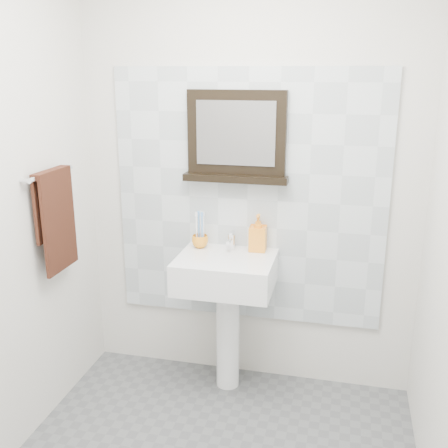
% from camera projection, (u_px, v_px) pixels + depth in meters
% --- Properties ---
extents(back_wall, '(2.00, 0.01, 2.50)m').
position_uv_depth(back_wall, '(248.00, 182.00, 3.06)').
color(back_wall, silver).
rests_on(back_wall, ground).
extents(front_wall, '(2.00, 0.01, 2.50)m').
position_uv_depth(front_wall, '(34.00, 410.00, 1.01)').
color(front_wall, silver).
rests_on(front_wall, ground).
extents(splashback, '(1.60, 0.02, 1.50)m').
position_uv_depth(splashback, '(248.00, 199.00, 3.08)').
color(splashback, silver).
rests_on(splashback, back_wall).
extents(pedestal_sink, '(0.55, 0.44, 0.96)m').
position_uv_depth(pedestal_sink, '(226.00, 286.00, 3.03)').
color(pedestal_sink, white).
rests_on(pedestal_sink, ground).
extents(toothbrush_cup, '(0.12, 0.12, 0.08)m').
position_uv_depth(toothbrush_cup, '(200.00, 241.00, 3.12)').
color(toothbrush_cup, orange).
rests_on(toothbrush_cup, pedestal_sink).
extents(toothbrushes, '(0.05, 0.04, 0.21)m').
position_uv_depth(toothbrushes, '(200.00, 228.00, 3.10)').
color(toothbrushes, white).
rests_on(toothbrushes, toothbrush_cup).
extents(soap_dispenser, '(0.10, 0.10, 0.22)m').
position_uv_depth(soap_dispenser, '(258.00, 233.00, 3.05)').
color(soap_dispenser, orange).
rests_on(soap_dispenser, pedestal_sink).
extents(framed_mirror, '(0.61, 0.11, 0.51)m').
position_uv_depth(framed_mirror, '(236.00, 139.00, 2.97)').
color(framed_mirror, black).
rests_on(framed_mirror, back_wall).
extents(towel_bar, '(0.07, 0.40, 0.03)m').
position_uv_depth(towel_bar, '(50.00, 174.00, 2.73)').
color(towel_bar, silver).
rests_on(towel_bar, left_wall).
extents(hand_towel, '(0.06, 0.30, 0.55)m').
position_uv_depth(hand_towel, '(55.00, 212.00, 2.79)').
color(hand_towel, black).
rests_on(hand_towel, towel_bar).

